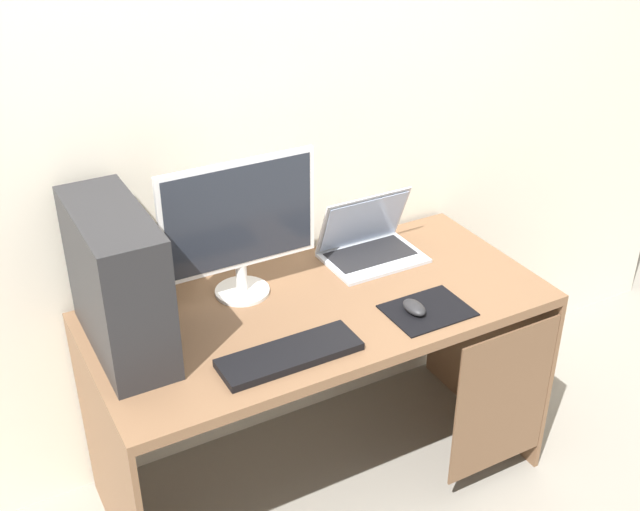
{
  "coord_description": "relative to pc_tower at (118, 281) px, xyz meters",
  "views": [
    {
      "loc": [
        -1.02,
        -1.87,
        2.13
      ],
      "look_at": [
        0.0,
        0.0,
        0.93
      ],
      "focal_mm": 44.55,
      "sensor_mm": 36.0,
      "label": 1
    }
  ],
  "objects": [
    {
      "name": "ground_plane",
      "position": [
        0.61,
        -0.08,
        -0.97
      ],
      "size": [
        8.0,
        8.0,
        0.0
      ],
      "primitive_type": "plane",
      "color": "gray"
    },
    {
      "name": "laptop",
      "position": [
        0.91,
        0.11,
        -0.17
      ],
      "size": [
        0.34,
        0.24,
        0.23
      ],
      "color": "#B7BCC6",
      "rests_on": "desk"
    },
    {
      "name": "keyboard",
      "position": [
        0.39,
        -0.29,
        -0.21
      ],
      "size": [
        0.42,
        0.14,
        0.02
      ],
      "primitive_type": "cube",
      "color": "black",
      "rests_on": "desk"
    },
    {
      "name": "pc_tower",
      "position": [
        0.0,
        0.0,
        0.0
      ],
      "size": [
        0.19,
        0.48,
        0.44
      ],
      "primitive_type": "cube",
      "color": "#232326",
      "rests_on": "desk"
    },
    {
      "name": "desk",
      "position": [
        0.62,
        -0.1,
        -0.37
      ],
      "size": [
        1.47,
        0.69,
        0.75
      ],
      "color": "brown",
      "rests_on": "ground_plane"
    },
    {
      "name": "mousepad",
      "position": [
        0.89,
        -0.28,
        -0.22
      ],
      "size": [
        0.26,
        0.2,
        0.0
      ],
      "primitive_type": "cube",
      "color": "black",
      "rests_on": "desk"
    },
    {
      "name": "wall_back",
      "position": [
        0.61,
        0.3,
        0.33
      ],
      "size": [
        4.0,
        0.05,
        2.6
      ],
      "color": "beige",
      "rests_on": "ground_plane"
    },
    {
      "name": "monitor",
      "position": [
        0.42,
        0.09,
        0.04
      ],
      "size": [
        0.52,
        0.18,
        0.47
      ],
      "color": "white",
      "rests_on": "desk"
    },
    {
      "name": "mouse_left",
      "position": [
        0.84,
        -0.27,
        -0.2
      ],
      "size": [
        0.06,
        0.1,
        0.03
      ],
      "primitive_type": "ellipsoid",
      "color": "#232326",
      "rests_on": "mousepad"
    }
  ]
}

